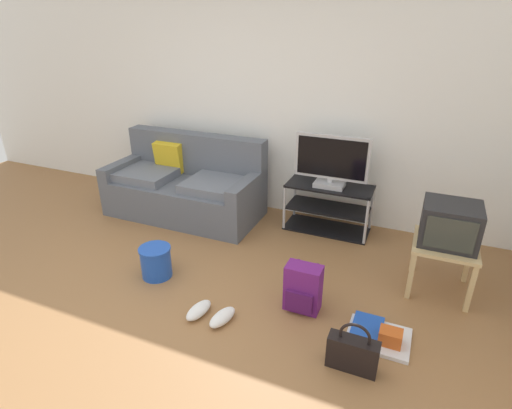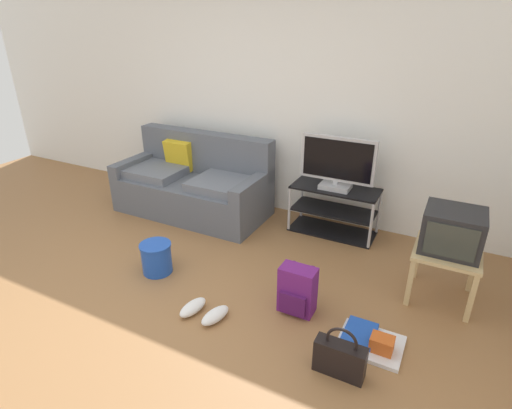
% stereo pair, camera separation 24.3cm
% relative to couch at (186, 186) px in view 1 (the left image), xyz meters
% --- Properties ---
extents(ground_plane, '(9.00, 9.80, 0.02)m').
position_rel_couch_xyz_m(ground_plane, '(0.67, -1.88, -0.35)').
color(ground_plane, olive).
extents(wall_back, '(9.00, 0.10, 2.70)m').
position_rel_couch_xyz_m(wall_back, '(0.67, 0.57, 1.01)').
color(wall_back, white).
rests_on(wall_back, ground_plane).
extents(couch, '(1.79, 0.84, 0.92)m').
position_rel_couch_xyz_m(couch, '(0.00, 0.00, 0.00)').
color(couch, '#565B66').
rests_on(couch, ground_plane).
extents(tv_stand, '(0.92, 0.41, 0.53)m').
position_rel_couch_xyz_m(tv_stand, '(1.67, 0.23, -0.07)').
color(tv_stand, black).
rests_on(tv_stand, ground_plane).
extents(flat_tv, '(0.78, 0.22, 0.56)m').
position_rel_couch_xyz_m(flat_tv, '(1.67, 0.21, 0.46)').
color(flat_tv, '#B2B2B7').
rests_on(flat_tv, tv_stand).
extents(side_table, '(0.51, 0.51, 0.46)m').
position_rel_couch_xyz_m(side_table, '(2.83, -0.49, 0.05)').
color(side_table, tan).
rests_on(side_table, ground_plane).
extents(crt_tv, '(0.45, 0.41, 0.34)m').
position_rel_couch_xyz_m(crt_tv, '(2.83, -0.47, 0.30)').
color(crt_tv, '#232326').
rests_on(crt_tv, side_table).
extents(backpack, '(0.29, 0.24, 0.40)m').
position_rel_couch_xyz_m(backpack, '(1.83, -1.20, -0.14)').
color(backpack, '#661E70').
rests_on(backpack, ground_plane).
extents(handbag, '(0.34, 0.11, 0.38)m').
position_rel_couch_xyz_m(handbag, '(2.32, -1.67, -0.20)').
color(handbag, black).
rests_on(handbag, ground_plane).
extents(cleaning_bucket, '(0.29, 0.29, 0.29)m').
position_rel_couch_xyz_m(cleaning_bucket, '(0.46, -1.27, -0.18)').
color(cleaning_bucket, blue).
rests_on(cleaning_bucket, ground_plane).
extents(sneakers_pair, '(0.38, 0.29, 0.09)m').
position_rel_couch_xyz_m(sneakers_pair, '(1.20, -1.60, -0.29)').
color(sneakers_pair, white).
rests_on(sneakers_pair, ground_plane).
extents(floor_tray, '(0.45, 0.36, 0.14)m').
position_rel_couch_xyz_m(floor_tray, '(2.45, -1.32, -0.30)').
color(floor_tray, silver).
rests_on(floor_tray, ground_plane).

